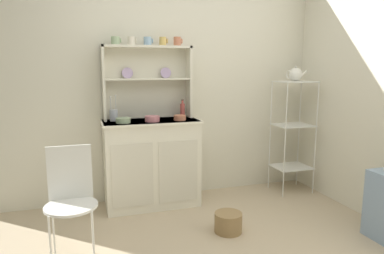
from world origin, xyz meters
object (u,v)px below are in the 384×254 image
(floor_basket, at_px, (228,222))
(hutch_cabinet, at_px, (152,162))
(bakers_rack, at_px, (293,125))
(cup_sage_0, at_px, (115,41))
(hutch_shelf_unit, at_px, (147,77))
(utensil_jar, at_px, (114,115))
(bowl_mixing_large, at_px, (123,120))
(jam_bottle, at_px, (183,110))
(porcelain_teapot, at_px, (295,74))
(wire_chair, at_px, (71,194))

(floor_basket, bearing_deg, hutch_cabinet, 122.23)
(bakers_rack, relative_size, cup_sage_0, 13.07)
(hutch_shelf_unit, xyz_separation_m, utensil_jar, (-0.35, -0.09, -0.36))
(hutch_cabinet, xyz_separation_m, bowl_mixing_large, (-0.28, -0.07, 0.45))
(hutch_shelf_unit, bearing_deg, bakers_rack, -8.37)
(cup_sage_0, relative_size, utensil_jar, 0.38)
(hutch_shelf_unit, xyz_separation_m, floor_basket, (0.50, -0.96, -1.22))
(bakers_rack, xyz_separation_m, floor_basket, (-1.08, -0.73, -0.68))
(bakers_rack, relative_size, jam_bottle, 6.51)
(floor_basket, height_order, bowl_mixing_large, bowl_mixing_large)
(hutch_shelf_unit, relative_size, jam_bottle, 4.64)
(utensil_jar, xyz_separation_m, porcelain_teapot, (1.94, -0.15, 0.38))
(wire_chair, distance_m, utensil_jar, 1.13)
(jam_bottle, relative_size, porcelain_teapot, 0.81)
(bakers_rack, bearing_deg, bowl_mixing_large, -179.90)
(porcelain_teapot, bearing_deg, hutch_cabinet, 177.47)
(hutch_cabinet, bearing_deg, hutch_shelf_unit, 90.00)
(bakers_rack, distance_m, wire_chair, 2.49)
(cup_sage_0, bearing_deg, hutch_cabinet, -21.92)
(hutch_cabinet, relative_size, bowl_mixing_large, 6.79)
(wire_chair, bearing_deg, porcelain_teapot, -11.08)
(wire_chair, xyz_separation_m, utensil_jar, (0.40, 0.97, 0.42))
(cup_sage_0, bearing_deg, floor_basket, -48.74)
(jam_bottle, bearing_deg, wire_chair, -138.35)
(wire_chair, distance_m, bowl_mixing_large, 1.02)
(floor_basket, bearing_deg, hutch_shelf_unit, 117.62)
(bowl_mixing_large, height_order, porcelain_teapot, porcelain_teapot)
(hutch_cabinet, xyz_separation_m, porcelain_teapot, (1.58, -0.07, 0.87))
(cup_sage_0, height_order, utensil_jar, cup_sage_0)
(utensil_jar, bearing_deg, porcelain_teapot, -4.36)
(floor_basket, relative_size, bowl_mixing_large, 1.68)
(bowl_mixing_large, bearing_deg, hutch_shelf_unit, 40.41)
(hutch_cabinet, bearing_deg, porcelain_teapot, -2.53)
(hutch_shelf_unit, bearing_deg, jam_bottle, -12.34)
(bowl_mixing_large, bearing_deg, cup_sage_0, 97.55)
(wire_chair, bearing_deg, hutch_cabinet, 19.51)
(bowl_mixing_large, relative_size, utensil_jar, 0.55)
(hutch_shelf_unit, xyz_separation_m, cup_sage_0, (-0.30, -0.04, 0.35))
(hutch_shelf_unit, relative_size, utensil_jar, 3.50)
(wire_chair, height_order, porcelain_teapot, porcelain_teapot)
(cup_sage_0, bearing_deg, bowl_mixing_large, -82.45)
(jam_bottle, bearing_deg, utensil_jar, -179.31)
(hutch_cabinet, height_order, wire_chair, hutch_cabinet)
(hutch_cabinet, relative_size, porcelain_teapot, 4.07)
(hutch_cabinet, relative_size, floor_basket, 4.05)
(bakers_rack, bearing_deg, hutch_cabinet, 177.47)
(hutch_cabinet, xyz_separation_m, floor_basket, (0.50, -0.80, -0.37))
(porcelain_teapot, bearing_deg, cup_sage_0, 174.18)
(hutch_shelf_unit, bearing_deg, utensil_jar, -166.35)
(cup_sage_0, height_order, jam_bottle, cup_sage_0)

